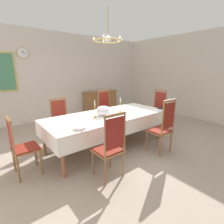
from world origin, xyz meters
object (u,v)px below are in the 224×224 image
(spoon_primary, at_px, (73,130))
(spoon_secondary, at_px, (162,109))
(soup_tureen, at_px, (103,111))
(chair_north_b, at_px, (106,110))
(chair_head_east, at_px, (157,110))
(sideboard, at_px, (100,101))
(chair_south_a, at_px, (110,146))
(mounted_clock, at_px, (23,53))
(bowl_near_left, at_px, (81,128))
(chandelier, at_px, (108,40))
(candlestick_east, at_px, (120,106))
(bowl_near_right, at_px, (160,109))
(candlestick_west, at_px, (95,110))
(chair_head_west, at_px, (21,146))
(chair_south_b, at_px, (163,127))
(chair_north_a, at_px, (61,119))
(dining_table, at_px, (108,117))

(spoon_primary, distance_m, spoon_secondary, 2.54)
(spoon_primary, bearing_deg, soup_tureen, 24.55)
(chair_north_b, distance_m, chair_head_east, 1.54)
(soup_tureen, distance_m, sideboard, 3.39)
(chair_south_a, distance_m, mounted_clock, 4.39)
(spoon_secondary, bearing_deg, chair_north_b, 134.11)
(bowl_near_left, xyz_separation_m, chandelier, (0.97, 0.46, 1.58))
(chair_head_east, bearing_deg, candlestick_east, 90.00)
(candlestick_east, relative_size, bowl_near_left, 1.78)
(chair_south_a, distance_m, bowl_near_right, 2.12)
(candlestick_west, bearing_deg, spoon_secondary, -14.10)
(bowl_near_right, height_order, spoon_secondary, bowl_near_right)
(chair_head_west, bearing_deg, bowl_near_right, 81.37)
(chair_south_b, xyz_separation_m, spoon_secondary, (0.75, 0.55, 0.18))
(spoon_primary, bearing_deg, bowl_near_left, -11.60)
(candlestick_west, bearing_deg, chair_north_b, 43.50)
(sideboard, height_order, mounted_clock, mounted_clock)
(chair_head_west, height_order, soup_tureen, chair_head_west)
(chair_head_east, xyz_separation_m, sideboard, (-0.14, 2.80, -0.14))
(soup_tureen, xyz_separation_m, sideboard, (1.87, 2.80, -0.44))
(chair_north_a, bearing_deg, chair_south_a, 90.00)
(candlestick_east, height_order, mounted_clock, mounted_clock)
(chair_south_a, bearing_deg, bowl_near_right, 14.44)
(chair_north_a, distance_m, candlestick_east, 1.53)
(bowl_near_left, bearing_deg, dining_table, 25.53)
(spoon_secondary, relative_size, chandelier, 0.26)
(chair_north_b, height_order, candlestick_east, chair_north_b)
(chair_head_west, bearing_deg, chair_north_b, 111.58)
(chair_north_b, bearing_deg, mounted_clock, -50.14)
(chair_head_west, distance_m, soup_tureen, 1.74)
(chair_south_b, distance_m, candlestick_west, 1.50)
(chair_north_a, relative_size, bowl_near_right, 5.63)
(chair_south_b, relative_size, chair_north_b, 1.02)
(soup_tureen, bearing_deg, sideboard, 56.25)
(bowl_near_right, relative_size, spoon_secondary, 1.12)
(chair_north_b, bearing_deg, chair_north_a, 0.22)
(chair_north_b, height_order, bowl_near_left, chair_north_b)
(chair_south_b, xyz_separation_m, chair_head_west, (-2.54, 1.01, -0.05))
(bowl_near_right, height_order, mounted_clock, mounted_clock)
(chair_north_b, xyz_separation_m, bowl_near_left, (-1.66, -1.47, 0.20))
(chandelier, bearing_deg, chair_head_east, -0.00)
(chair_head_east, height_order, soup_tureen, chair_head_east)
(spoon_primary, bearing_deg, chair_head_west, 149.64)
(chair_south_b, distance_m, sideboard, 3.94)
(chair_south_b, xyz_separation_m, sideboard, (1.03, 3.80, -0.15))
(bowl_near_right, bearing_deg, chandelier, 159.84)
(candlestick_east, distance_m, bowl_near_right, 1.06)
(spoon_primary, height_order, chandelier, chandelier)
(soup_tureen, height_order, mounted_clock, mounted_clock)
(chair_north_a, height_order, spoon_secondary, chair_north_a)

